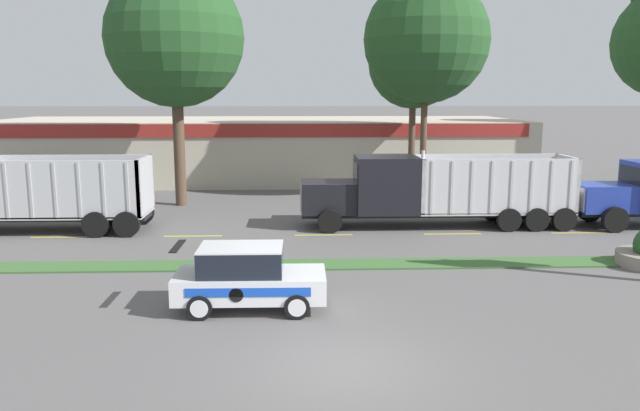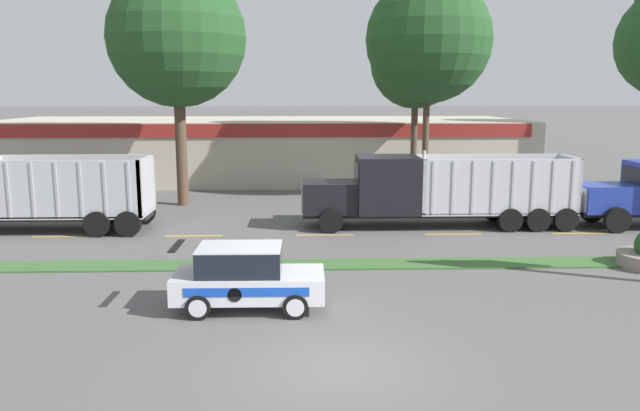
{
  "view_description": "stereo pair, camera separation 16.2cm",
  "coord_description": "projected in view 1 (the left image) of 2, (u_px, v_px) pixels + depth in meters",
  "views": [
    {
      "loc": [
        -0.97,
        -12.55,
        5.76
      ],
      "look_at": [
        -0.19,
        8.22,
        2.05
      ],
      "focal_mm": 35.0,
      "sensor_mm": 36.0,
      "label": 1
    },
    {
      "loc": [
        -0.81,
        -12.56,
        5.76
      ],
      "look_at": [
        -0.19,
        8.22,
        2.05
      ],
      "focal_mm": 35.0,
      "sensor_mm": 36.0,
      "label": 2
    }
  ],
  "objects": [
    {
      "name": "dump_truck_trail",
      "position": [
        412.0,
        192.0,
        27.3
      ],
      "size": [
        11.85,
        2.68,
        3.44
      ],
      "color": "black",
      "rests_on": "ground_plane"
    },
    {
      "name": "tree_behind_centre",
      "position": [
        414.0,
        54.0,
        35.52
      ],
      "size": [
        5.22,
        5.22,
        11.45
      ],
      "color": "brown",
      "rests_on": "ground_plane"
    },
    {
      "name": "centre_line_5",
      "position": [
        452.0,
        234.0,
        26.08
      ],
      "size": [
        2.4,
        0.14,
        0.01
      ],
      "primitive_type": "cube",
      "color": "yellow",
      "rests_on": "ground_plane"
    },
    {
      "name": "centre_line_6",
      "position": [
        579.0,
        233.0,
        26.28
      ],
      "size": [
        2.4,
        0.14,
        0.01
      ],
      "primitive_type": "cube",
      "color": "yellow",
      "rests_on": "ground_plane"
    },
    {
      "name": "tree_behind_left",
      "position": [
        427.0,
        27.0,
        34.07
      ],
      "size": [
        6.93,
        6.93,
        13.9
      ],
      "color": "brown",
      "rests_on": "ground_plane"
    },
    {
      "name": "centre_line_3",
      "position": [
        193.0,
        236.0,
        25.69
      ],
      "size": [
        2.4,
        0.14,
        0.01
      ],
      "primitive_type": "cube",
      "color": "yellow",
      "rests_on": "ground_plane"
    },
    {
      "name": "ground_plane",
      "position": [
        343.0,
        366.0,
        13.4
      ],
      "size": [
        600.0,
        600.0,
        0.0
      ],
      "primitive_type": "plane",
      "color": "#5B5959"
    },
    {
      "name": "centre_line_2",
      "position": [
        60.0,
        237.0,
        25.49
      ],
      "size": [
        2.4,
        0.14,
        0.01
      ],
      "primitive_type": "cube",
      "color": "yellow",
      "rests_on": "ground_plane"
    },
    {
      "name": "tree_behind_far_right",
      "position": [
        174.0,
        23.0,
        31.26
      ],
      "size": [
        7.0,
        7.0,
        13.83
      ],
      "color": "brown",
      "rests_on": "ground_plane"
    },
    {
      "name": "grass_verge",
      "position": [
        326.0,
        264.0,
        21.3
      ],
      "size": [
        120.0,
        1.31,
        0.06
      ],
      "primitive_type": "cube",
      "color": "#3D6633",
      "rests_on": "ground_plane"
    },
    {
      "name": "store_building_backdrop",
      "position": [
        259.0,
        148.0,
        43.61
      ],
      "size": [
        35.41,
        12.1,
        4.06
      ],
      "color": "#BCB29E",
      "rests_on": "ground_plane"
    },
    {
      "name": "rally_car",
      "position": [
        248.0,
        277.0,
        16.85
      ],
      "size": [
        4.07,
        1.93,
        1.78
      ],
      "color": "white",
      "rests_on": "ground_plane"
    },
    {
      "name": "centre_line_4",
      "position": [
        324.0,
        235.0,
        25.88
      ],
      "size": [
        2.4,
        0.14,
        0.01
      ],
      "primitive_type": "cube",
      "color": "yellow",
      "rests_on": "ground_plane"
    }
  ]
}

